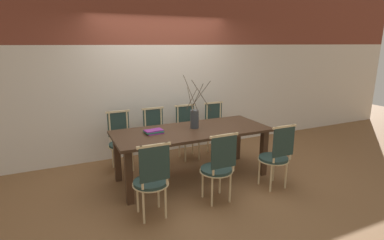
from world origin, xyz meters
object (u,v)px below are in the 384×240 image
Objects in this scene: chair_far_center at (188,131)px; vase_centerpiece at (195,118)px; dining_table at (192,136)px; book_stack at (154,131)px; chair_near_center at (276,155)px.

vase_centerpiece is at bearing 73.77° from chair_far_center.
book_stack is at bearing 172.87° from dining_table.
dining_table is 2.43× the size of chair_near_center.
vase_centerpiece is 3.00× the size of book_stack.
book_stack is at bearing 40.49° from chair_far_center.
chair_far_center is 0.87m from vase_centerpiece.
chair_far_center is 1.17m from book_stack.
book_stack is (-0.65, -0.00, -0.13)m from vase_centerpiece.
dining_table is at bearing -7.13° from book_stack.
chair_near_center is 1.73m from chair_far_center.
vase_centerpiece is (-0.85, 0.88, 0.42)m from chair_near_center.
chair_near_center reaches higher than dining_table.
chair_far_center is 3.55× the size of book_stack.
chair_near_center is (0.93, -0.81, -0.17)m from dining_table.
vase_centerpiece is at bearing 134.15° from chair_near_center.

